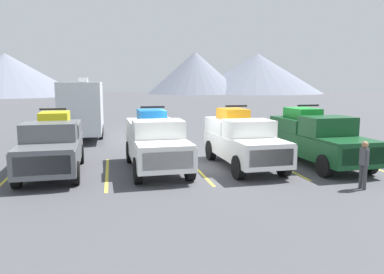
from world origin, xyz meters
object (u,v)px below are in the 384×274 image
(pickup_truck_c, at_px, (242,139))
(pickup_truck_d, at_px, (317,137))
(camper_trailer_a, at_px, (83,106))
(pickup_truck_b, at_px, (156,141))
(pickup_truck_a, at_px, (52,144))
(person_a, at_px, (364,162))

(pickup_truck_c, xyz_separation_m, pickup_truck_d, (3.34, -0.27, 0.01))
(pickup_truck_d, height_order, camper_trailer_a, camper_trailer_a)
(pickup_truck_b, bearing_deg, pickup_truck_c, -3.09)
(pickup_truck_d, relative_size, camper_trailer_a, 0.66)
(pickup_truck_d, bearing_deg, camper_trailer_a, 135.40)
(pickup_truck_d, distance_m, camper_trailer_a, 14.80)
(pickup_truck_a, distance_m, pickup_truck_d, 11.07)
(pickup_truck_c, height_order, pickup_truck_d, pickup_truck_c)
(pickup_truck_b, height_order, pickup_truck_c, pickup_truck_c)
(pickup_truck_a, height_order, camper_trailer_a, camper_trailer_a)
(pickup_truck_c, distance_m, pickup_truck_d, 3.35)
(pickup_truck_a, height_order, pickup_truck_d, pickup_truck_d)
(pickup_truck_b, height_order, pickup_truck_d, pickup_truck_d)
(person_a, bearing_deg, pickup_truck_c, 123.85)
(pickup_truck_c, relative_size, person_a, 3.31)
(pickup_truck_a, relative_size, person_a, 3.31)
(pickup_truck_a, relative_size, pickup_truck_d, 0.94)
(pickup_truck_d, relative_size, person_a, 3.51)
(pickup_truck_d, distance_m, person_a, 3.98)
(pickup_truck_a, xyz_separation_m, person_a, (10.53, -4.59, -0.20))
(pickup_truck_b, xyz_separation_m, pickup_truck_d, (6.99, -0.46, -0.00))
(pickup_truck_b, xyz_separation_m, camper_trailer_a, (-3.53, 9.91, 0.85))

